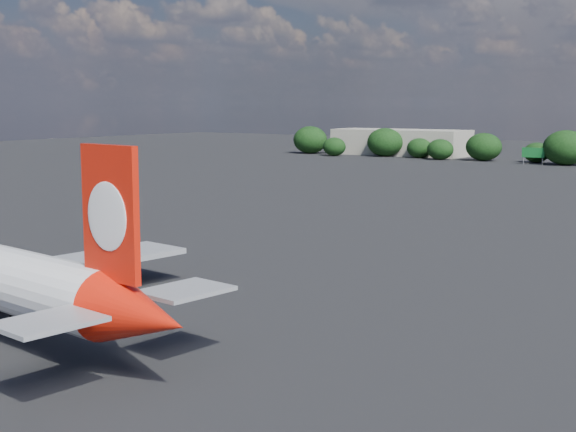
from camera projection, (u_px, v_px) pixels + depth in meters
The scene contains 3 objects.
ground at pixel (392, 224), 107.95m from camera, with size 500.00×500.00×0.00m, color black.
terminal_building at pixel (401, 142), 251.54m from camera, with size 42.00×16.00×8.00m.
highway_sign at pixel (533, 153), 212.21m from camera, with size 6.00×0.30×4.50m.
Camera 1 is at (48.98, -35.87, 16.21)m, focal length 50.00 mm.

